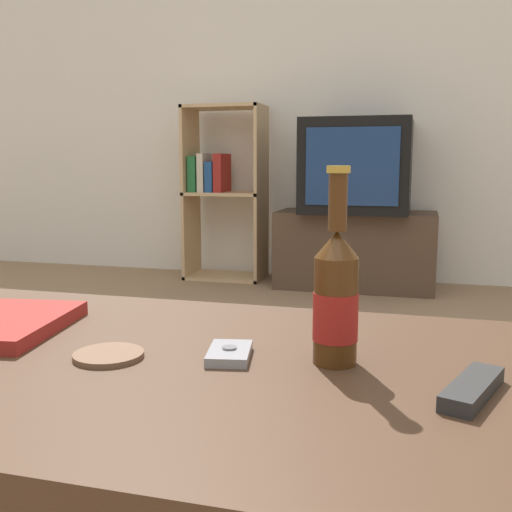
{
  "coord_description": "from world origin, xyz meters",
  "views": [
    {
      "loc": [
        0.4,
        -0.78,
        0.74
      ],
      "look_at": [
        0.09,
        0.34,
        0.56
      ],
      "focal_mm": 42.0,
      "sensor_mm": 36.0,
      "label": 1
    }
  ],
  "objects": [
    {
      "name": "back_wall",
      "position": [
        0.0,
        3.02,
        1.3
      ],
      "size": [
        8.0,
        0.05,
        2.6
      ],
      "color": "silver",
      "rests_on": "ground_plane"
    },
    {
      "name": "coffee_table",
      "position": [
        0.0,
        0.0,
        0.39
      ],
      "size": [
        1.18,
        0.69,
        0.46
      ],
      "color": "#422B1C",
      "rests_on": "ground_plane"
    },
    {
      "name": "tv_stand",
      "position": [
        0.04,
        2.74,
        0.22
      ],
      "size": [
        0.91,
        0.42,
        0.45
      ],
      "color": "#4C3828",
      "rests_on": "ground_plane"
    },
    {
      "name": "television",
      "position": [
        0.04,
        2.74,
        0.71
      ],
      "size": [
        0.6,
        0.6,
        0.53
      ],
      "color": "black",
      "rests_on": "tv_stand"
    },
    {
      "name": "bookshelf",
      "position": [
        -0.81,
        2.81,
        0.58
      ],
      "size": [
        0.49,
        0.3,
        1.08
      ],
      "color": "tan",
      "rests_on": "ground_plane"
    },
    {
      "name": "beer_bottle",
      "position": [
        0.29,
        0.04,
        0.55
      ],
      "size": [
        0.06,
        0.06,
        0.28
      ],
      "color": "#47280F",
      "rests_on": "coffee_table"
    },
    {
      "name": "cell_phone",
      "position": [
        0.14,
        0.02,
        0.46
      ],
      "size": [
        0.08,
        0.1,
        0.02
      ],
      "rotation": [
        0.0,
        0.0,
        0.19
      ],
      "color": "gray",
      "rests_on": "coffee_table"
    },
    {
      "name": "remote_control",
      "position": [
        0.47,
        -0.04,
        0.47
      ],
      "size": [
        0.09,
        0.15,
        0.02
      ],
      "rotation": [
        0.0,
        0.0,
        -0.35
      ],
      "color": "#282828",
      "rests_on": "coffee_table"
    },
    {
      "name": "coaster",
      "position": [
        -0.03,
        -0.02,
        0.46
      ],
      "size": [
        0.1,
        0.1,
        0.01
      ],
      "color": "brown",
      "rests_on": "coffee_table"
    },
    {
      "name": "table_book",
      "position": [
        -0.27,
        0.06,
        0.47
      ],
      "size": [
        0.21,
        0.28,
        0.02
      ],
      "rotation": [
        0.0,
        0.0,
        0.14
      ],
      "color": "maroon",
      "rests_on": "coffee_table"
    }
  ]
}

